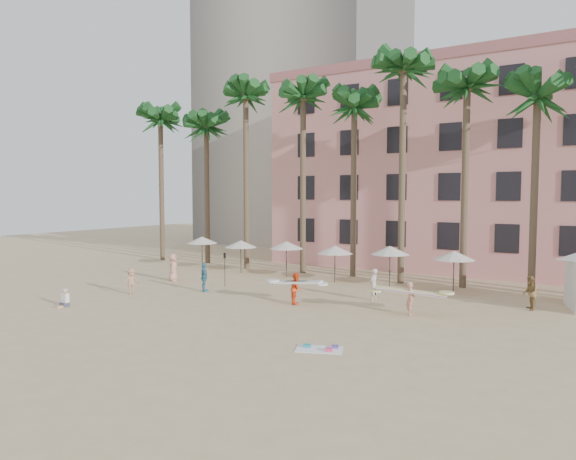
# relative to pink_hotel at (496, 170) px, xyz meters

# --- Properties ---
(ground) EXTENTS (120.00, 120.00, 0.00)m
(ground) POSITION_rel_pink_hotel_xyz_m (-7.00, -26.00, -8.00)
(ground) COLOR #D1B789
(ground) RESTS_ON ground
(pink_hotel) EXTENTS (35.00, 14.00, 16.00)m
(pink_hotel) POSITION_rel_pink_hotel_xyz_m (0.00, 0.00, 0.00)
(pink_hotel) COLOR #D88E83
(pink_hotel) RESTS_ON ground
(grey_tower) EXTENTS (22.00, 18.00, 50.00)m
(grey_tower) POSITION_rel_pink_hotel_xyz_m (-25.00, 12.00, 17.00)
(grey_tower) COLOR #A89E8E
(grey_tower) RESTS_ON ground
(palm_row) EXTENTS (44.40, 5.40, 16.30)m
(palm_row) POSITION_rel_pink_hotel_xyz_m (-6.49, -11.00, 4.97)
(palm_row) COLOR brown
(palm_row) RESTS_ON ground
(umbrella_row) EXTENTS (22.50, 2.70, 2.73)m
(umbrella_row) POSITION_rel_pink_hotel_xyz_m (-10.00, -13.50, -5.67)
(umbrella_row) COLOR #332B23
(umbrella_row) RESTS_ON ground
(beach_towel) EXTENTS (2.04, 1.59, 0.14)m
(beach_towel) POSITION_rel_pink_hotel_xyz_m (-1.57, -27.63, -7.97)
(beach_towel) COLOR white
(beach_towel) RESTS_ON ground
(carrier_yellow) EXTENTS (3.50, 1.92, 1.69)m
(carrier_yellow) POSITION_rel_pink_hotel_xyz_m (-0.44, -20.18, -7.02)
(carrier_yellow) COLOR tan
(carrier_yellow) RESTS_ON ground
(carrier_white) EXTENTS (2.94, 1.22, 1.74)m
(carrier_white) POSITION_rel_pink_hotel_xyz_m (-6.64, -20.96, -7.07)
(carrier_white) COLOR #FD491A
(carrier_white) RESTS_ON ground
(beachgoers) EXTENTS (23.38, 9.21, 1.90)m
(beachgoers) POSITION_rel_pink_hotel_xyz_m (-9.73, -19.55, -7.11)
(beachgoers) COLOR beige
(beachgoers) RESTS_ON ground
(paddle) EXTENTS (0.18, 0.04, 2.23)m
(paddle) POSITION_rel_pink_hotel_xyz_m (-13.37, -18.84, -6.59)
(paddle) COLOR black
(paddle) RESTS_ON ground
(seated_man) EXTENTS (0.42, 0.72, 0.94)m
(seated_man) POSITION_rel_pink_hotel_xyz_m (-16.94, -28.16, -7.67)
(seated_man) COLOR #3F3F4C
(seated_man) RESTS_ON ground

